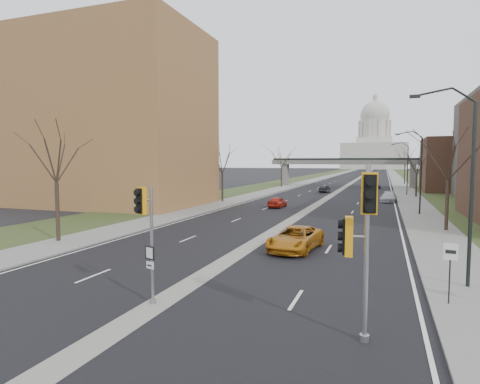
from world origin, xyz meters
The scene contains 28 objects.
ground centered at (0.00, 0.00, 0.00)m, with size 700.00×700.00×0.00m, color black.
road_surface centered at (0.00, 150.00, 0.01)m, with size 20.00×600.00×0.01m, color black.
median_strip centered at (0.00, 150.00, 0.00)m, with size 1.20×600.00×0.02m, color gray.
sidewalk_right centered at (12.00, 150.00, 0.06)m, with size 4.00×600.00×0.12m, color gray.
sidewalk_left centered at (-12.00, 150.00, 0.06)m, with size 4.00×600.00×0.12m, color gray.
grass_verge_right centered at (18.00, 150.00, 0.05)m, with size 8.00×600.00×0.10m, color #293B1B.
grass_verge_left centered at (-18.00, 150.00, 0.05)m, with size 8.00×600.00×0.10m, color #293B1B.
apartment_building centered at (-26.00, 30.00, 11.00)m, with size 25.00×16.00×22.00m, color #9A653D.
commercial_block_far centered at (22.00, 70.00, 5.00)m, with size 14.00×14.00×10.00m, color #482D21.
pedestrian_bridge centered at (0.00, 80.00, 4.84)m, with size 34.00×3.00×6.45m.
capitol centered at (0.00, 320.00, 18.60)m, with size 48.00×42.00×55.75m.
streetlight_near centered at (10.99, 6.00, 6.95)m, with size 2.61×0.20×8.70m.
streetlight_mid centered at (10.99, 32.00, 6.95)m, with size 2.61×0.20×8.70m.
streetlight_far centered at (10.99, 58.00, 6.95)m, with size 2.61×0.20×8.70m.
tree_left_a centered at (-13.00, 8.00, 6.64)m, with size 7.20×7.20×9.40m.
tree_left_b centered at (-13.00, 38.00, 6.23)m, with size 6.75×6.75×8.81m.
tree_left_c centered at (-13.00, 72.00, 7.04)m, with size 7.65×7.65×9.99m.
tree_right_a centered at (13.00, 22.00, 6.64)m, with size 7.20×7.20×9.40m.
tree_right_b centered at (13.00, 55.00, 5.82)m, with size 6.30×6.30×8.22m.
tree_right_c centered at (13.00, 95.00, 7.04)m, with size 7.65×7.65×9.99m.
signal_pole_median centered at (-0.30, -0.55, 3.24)m, with size 0.64×0.78×4.65m.
signal_pole_right centered at (7.60, -1.15, 3.60)m, with size 1.07×0.95×5.51m.
speed_limit_sign centered at (10.69, 3.32, 1.74)m, with size 0.51×0.08×2.36m.
car_left_near centered at (-4.03, 33.88, 0.67)m, with size 1.58×3.93×1.34m, color #A81F13.
car_left_far centered at (-2.00, 60.48, 0.61)m, with size 1.29×3.69×1.22m, color black.
car_right_near centered at (3.04, 11.11, 0.75)m, with size 2.48×5.37×1.49m, color #B46C13.
car_right_mid centered at (8.88, 45.69, 0.69)m, with size 1.95×4.79×1.39m, color #B4B6BD.
car_right_far centered at (6.49, 75.83, 0.73)m, with size 1.73×4.31×1.47m, color navy.
Camera 1 is at (8.24, -13.60, 5.57)m, focal length 30.00 mm.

